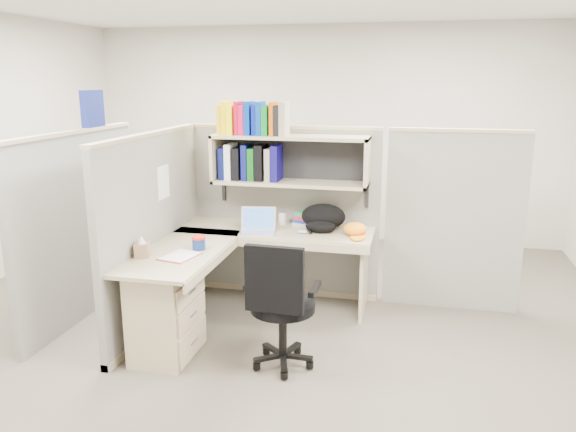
% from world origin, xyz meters
% --- Properties ---
extents(ground, '(6.00, 6.00, 0.00)m').
position_xyz_m(ground, '(0.00, 0.00, 0.00)').
color(ground, '#3B342D').
rests_on(ground, ground).
extents(room_shell, '(6.00, 6.00, 6.00)m').
position_xyz_m(room_shell, '(0.00, 0.00, 1.62)').
color(room_shell, '#ACA79B').
rests_on(room_shell, ground).
extents(cubicle, '(3.79, 1.84, 1.95)m').
position_xyz_m(cubicle, '(-0.37, 0.45, 0.91)').
color(cubicle, slate).
rests_on(cubicle, ground).
extents(desk, '(1.74, 1.75, 0.73)m').
position_xyz_m(desk, '(-0.41, -0.29, 0.44)').
color(desk, tan).
rests_on(desk, ground).
extents(laptop, '(0.35, 0.35, 0.22)m').
position_xyz_m(laptop, '(-0.13, 0.41, 0.84)').
color(laptop, silver).
rests_on(laptop, desk).
extents(backpack, '(0.41, 0.32, 0.23)m').
position_xyz_m(backpack, '(0.41, 0.62, 0.85)').
color(backpack, black).
rests_on(backpack, desk).
extents(orange_cap, '(0.27, 0.29, 0.11)m').
position_xyz_m(orange_cap, '(0.71, 0.54, 0.79)').
color(orange_cap, orange).
rests_on(orange_cap, desk).
extents(snack_canister, '(0.11, 0.11, 0.11)m').
position_xyz_m(snack_canister, '(-0.45, -0.16, 0.79)').
color(snack_canister, navy).
rests_on(snack_canister, desk).
extents(tissue_box, '(0.13, 0.13, 0.17)m').
position_xyz_m(tissue_box, '(-0.80, -0.43, 0.81)').
color(tissue_box, '#9A7357').
rests_on(tissue_box, desk).
extents(mouse, '(0.10, 0.07, 0.03)m').
position_xyz_m(mouse, '(0.26, 0.48, 0.75)').
color(mouse, '#8D9DC8').
rests_on(mouse, desk).
extents(paper_cup, '(0.08, 0.08, 0.10)m').
position_xyz_m(paper_cup, '(0.01, 0.77, 0.78)').
color(paper_cup, white).
rests_on(paper_cup, desk).
extents(book_stack, '(0.25, 0.29, 0.12)m').
position_xyz_m(book_stack, '(0.24, 0.83, 0.79)').
color(book_stack, gray).
rests_on(book_stack, desk).
extents(loose_paper, '(0.27, 0.32, 0.00)m').
position_xyz_m(loose_paper, '(-0.52, -0.34, 0.73)').
color(loose_paper, white).
rests_on(loose_paper, desk).
extents(task_chair, '(0.51, 0.48, 0.98)m').
position_xyz_m(task_chair, '(0.32, -0.56, 0.35)').
color(task_chair, black).
rests_on(task_chair, ground).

